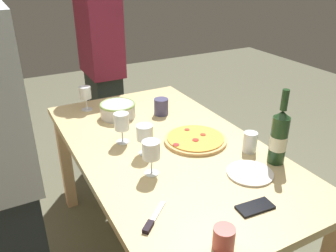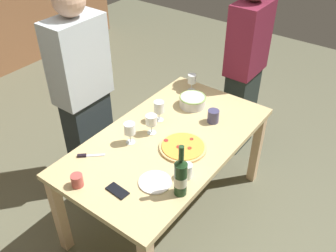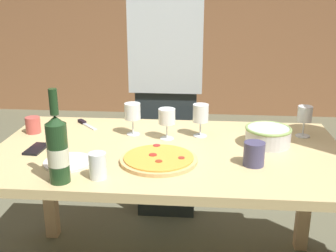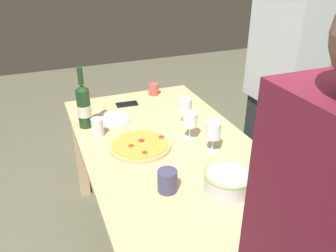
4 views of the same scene
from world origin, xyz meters
name	(u,v)px [view 1 (image 1 of 4)]	position (x,y,z in m)	size (l,w,h in m)	color
dining_table	(168,161)	(0.00, 0.00, 0.66)	(1.60, 0.90, 0.75)	#D2B87D
pizza	(195,139)	(-0.03, -0.15, 0.76)	(0.33, 0.33, 0.03)	#DDAE6F
serving_bowl	(118,109)	(0.46, 0.10, 0.80)	(0.22, 0.22, 0.09)	silver
wine_bottle	(279,136)	(-0.38, -0.37, 0.88)	(0.08, 0.08, 0.36)	#1D3C1D
wine_glass_near_pizza	(145,133)	(-0.02, 0.14, 0.86)	(0.08, 0.08, 0.15)	white
wine_glass_by_bottle	(122,123)	(0.14, 0.19, 0.86)	(0.08, 0.08, 0.16)	white
wine_glass_far_left	(85,93)	(0.65, 0.23, 0.86)	(0.07, 0.07, 0.15)	white
wine_glass_far_right	(151,151)	(-0.19, 0.19, 0.87)	(0.08, 0.08, 0.16)	white
cup_amber	(224,238)	(-0.70, 0.17, 0.79)	(0.07, 0.07, 0.08)	#BE4F48
cup_ceramic	(250,142)	(-0.24, -0.33, 0.80)	(0.07, 0.07, 0.10)	white
cup_spare	(161,107)	(0.37, -0.15, 0.80)	(0.09, 0.09, 0.10)	#444167
side_plate	(250,173)	(-0.40, -0.20, 0.76)	(0.21, 0.21, 0.01)	white
cell_phone	(255,207)	(-0.60, -0.06, 0.76)	(0.07, 0.14, 0.01)	black
pizza_knife	(152,221)	(-0.48, 0.32, 0.76)	(0.14, 0.15, 0.02)	silver
person_host	(102,70)	(1.11, -0.03, 0.85)	(0.40, 0.24, 1.68)	#252E2A
person_guest_left	(2,170)	(-0.07, 0.77, 0.88)	(0.44, 0.24, 1.73)	#252E31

